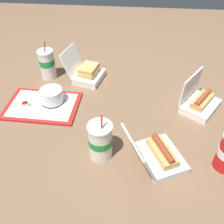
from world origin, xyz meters
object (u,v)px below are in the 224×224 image
Objects in this scene: clamshell_sandwich_right at (87,73)px; plastic_fork at (36,97)px; ketchup_cup at (26,104)px; soda_cup_right at (47,64)px; food_tray at (43,106)px; cake_container at (52,96)px; clamshell_hotdog_back at (200,102)px; soda_cup_left at (100,141)px; clamshell_hotdog_corner at (159,155)px.

plastic_fork is at bearing -137.10° from clamshell_sandwich_right.
ketchup_cup is 0.17× the size of soda_cup_right.
food_tray is 3.17× the size of cake_container.
clamshell_sandwich_right is (-0.61, 0.21, 0.00)m from clamshell_hotdog_back.
soda_cup_right is 1.02× the size of soda_cup_left.
clamshell_hotdog_back is 0.65m from clamshell_sandwich_right.
ketchup_cup is 0.72m from clamshell_hotdog_corner.
ketchup_cup is 0.08m from plastic_fork.
cake_container is at bearing 20.84° from ketchup_cup.
plastic_fork is at bearing -91.24° from soda_cup_right.
cake_container is 0.43m from soda_cup_left.
clamshell_hotdog_back is at bearing 5.17° from ketchup_cup.
clamshell_hotdog_back is at bearing -14.50° from soda_cup_right.
ketchup_cup is 0.31m from soda_cup_right.
soda_cup_left reaches higher than clamshell_hotdog_corner.
clamshell_hotdog_corner is (0.63, -0.36, 0.03)m from plastic_fork.
cake_container is 0.51× the size of soda_cup_right.
clamshell_hotdog_back is 0.88m from soda_cup_right.
clamshell_sandwich_right reaches higher than cake_container.
clamshell_sandwich_right reaches higher than clamshell_hotdog_corner.
soda_cup_left is at bearing -143.14° from clamshell_hotdog_back.
soda_cup_right reaches higher than plastic_fork.
food_tray is at bearing -34.53° from plastic_fork.
cake_container is at bearing -120.10° from clamshell_sandwich_right.
clamshell_hotdog_corner is at bearing -31.90° from cake_container.
cake_container is at bearing 133.25° from soda_cup_left.
ketchup_cup is 0.36× the size of plastic_fork.
cake_container is 0.27m from soda_cup_right.
cake_container is 1.08× the size of plastic_fork.
clamshell_hotdog_back is (0.80, 0.06, 0.04)m from food_tray.
ketchup_cup is at bearing -159.16° from cake_container.
plastic_fork is (-0.05, 0.05, 0.01)m from food_tray.
plastic_fork is 0.33m from clamshell_sandwich_right.
cake_container is at bearing 31.03° from food_tray.
ketchup_cup is 0.18× the size of soda_cup_left.
clamshell_sandwich_right reaches higher than ketchup_cup.
clamshell_hotdog_back is 1.08× the size of soda_cup_left.
ketchup_cup is 0.16× the size of clamshell_hotdog_back.
plastic_fork is at bearing 166.25° from cake_container.
plastic_fork is at bearing -179.48° from clamshell_hotdog_back.
soda_cup_left is at bearing 175.65° from clamshell_hotdog_corner.
clamshell_sandwich_right is (0.19, 0.27, 0.04)m from food_tray.
cake_container is at bearing -177.62° from clamshell_hotdog_back.
food_tray is 1.54× the size of clamshell_hotdog_back.
soda_cup_right is at bearing 101.37° from plastic_fork.
soda_cup_right is at bearing 124.44° from soda_cup_left.
ketchup_cup reaches higher than food_tray.
food_tray is at bearing -124.74° from clamshell_sandwich_right.
clamshell_hotdog_back reaches higher than cake_container.
plastic_fork reaches higher than food_tray.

